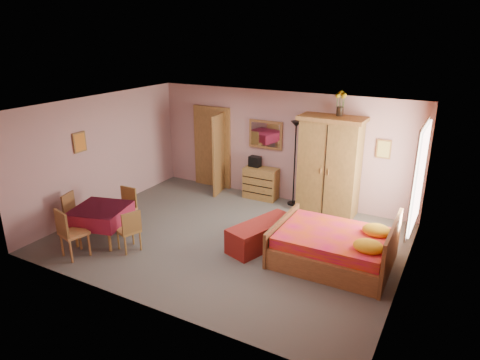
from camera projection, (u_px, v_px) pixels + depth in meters
The scene contains 23 objects.
floor at pixel (228, 238), 8.49m from camera, with size 6.50×6.50×0.00m, color #656159.
ceiling at pixel (227, 107), 7.63m from camera, with size 6.50×6.50×0.00m, color brown.
wall_back at pixel (281, 146), 10.13m from camera, with size 6.50×0.10×2.60m, color tan.
wall_front at pixel (138, 227), 5.99m from camera, with size 6.50×0.10×2.60m, color tan.
wall_left at pixel (102, 154), 9.53m from camera, with size 0.10×5.00×2.60m, color tan.
wall_right at pixel (410, 209), 6.59m from camera, with size 0.10×5.00×2.60m, color tan.
doorway at pixel (213, 148), 11.06m from camera, with size 1.06×0.12×2.15m, color #9E6B35.
window at pixel (419, 177), 7.55m from camera, with size 0.08×1.40×1.95m, color white.
picture_left at pixel (79, 142), 8.89m from camera, with size 0.04×0.32×0.42m, color orange.
picture_back at pixel (384, 149), 8.95m from camera, with size 0.30×0.04×0.40m, color #D8BF59.
chest_of_drawers at pixel (261, 183), 10.40m from camera, with size 0.81×0.41×0.77m, color olive.
wall_mirror at pixel (266, 135), 10.18m from camera, with size 0.86×0.05×0.68m, color silver.
stereo at pixel (255, 161), 10.36m from camera, with size 0.27×0.20×0.25m, color black.
floor_lamp at pixel (295, 164), 9.82m from camera, with size 0.25×0.25×1.99m, color black.
wardrobe at pixel (329, 166), 9.34m from camera, with size 1.40×0.72×2.19m, color olive.
sunflower_vase at pixel (341, 103), 8.93m from camera, with size 0.21×0.21×0.53m, color gold.
bed at pixel (334, 238), 7.47m from camera, with size 2.02×1.59×0.94m, color #DD1553.
bench at pixel (262, 234), 8.12m from camera, with size 0.53×1.44×0.48m, color maroon.
dining_table at pixel (102, 224), 8.28m from camera, with size 0.96×0.96×0.70m, color maroon.
chair_south at pixel (74, 232), 7.68m from camera, with size 0.43×0.43×0.94m, color #AD6D3A.
chair_north at pixel (124, 209), 8.77m from camera, with size 0.39×0.39×0.86m, color #A67338.
chair_west at pixel (77, 214), 8.57m from camera, with size 0.39×0.39×0.85m, color #A96A39.
chair_east at pixel (128, 230), 7.92m from camera, with size 0.37×0.37×0.82m, color #AA7B39.
Camera 1 is at (3.87, -6.58, 3.91)m, focal length 32.00 mm.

